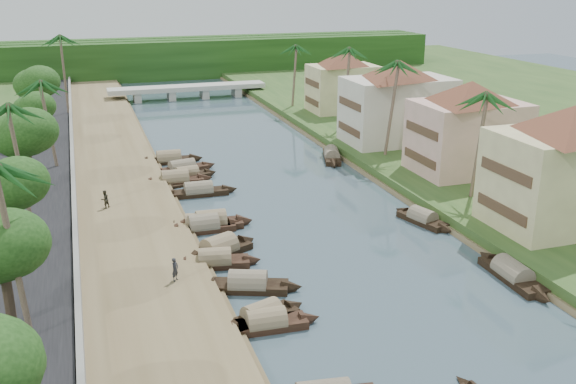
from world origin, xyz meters
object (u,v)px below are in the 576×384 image
object	(u,v)px
bridge	(188,89)
building_near	(567,165)
sampan_1	(262,317)
person_near	(175,269)

from	to	relation	value
bridge	building_near	size ratio (longest dim) A/B	1.89
sampan_1	building_near	bearing A→B (deg)	-7.66
bridge	building_near	xyz separation A→B (m)	(18.99, -74.00, 4.66)
bridge	sampan_1	world-z (taller)	bridge
bridge	sampan_1	size ratio (longest dim) A/B	3.99
bridge	sampan_1	distance (m)	80.41
bridge	sampan_1	xyz separation A→B (m)	(-9.05, -79.88, -1.31)
building_near	person_near	size ratio (longest dim) A/B	8.66
sampan_1	person_near	distance (m)	7.82
bridge	building_near	world-z (taller)	building_near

